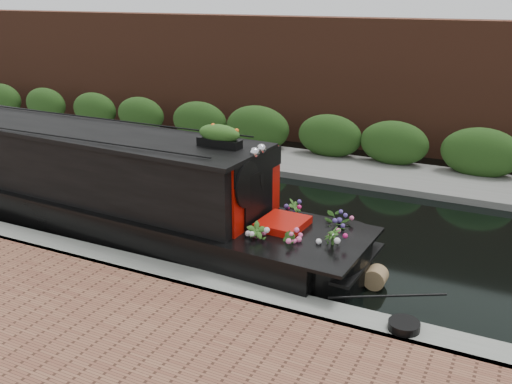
% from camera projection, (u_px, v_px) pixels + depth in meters
% --- Properties ---
extents(ground, '(80.00, 80.00, 0.00)m').
position_uv_depth(ground, '(244.00, 217.00, 12.72)').
color(ground, black).
rests_on(ground, ground).
extents(near_bank_coping, '(40.00, 0.60, 0.50)m').
position_uv_depth(near_bank_coping, '(157.00, 281.00, 9.93)').
color(near_bank_coping, gray).
rests_on(near_bank_coping, ground).
extents(far_bank_path, '(40.00, 2.40, 0.34)m').
position_uv_depth(far_bank_path, '(312.00, 168.00, 16.27)').
color(far_bank_path, slate).
rests_on(far_bank_path, ground).
extents(far_hedge, '(40.00, 1.10, 2.80)m').
position_uv_depth(far_hedge, '(323.00, 160.00, 17.03)').
color(far_hedge, '#214115').
rests_on(far_hedge, ground).
extents(far_brick_wall, '(40.00, 1.00, 8.00)m').
position_uv_depth(far_brick_wall, '(344.00, 144.00, 18.80)').
color(far_brick_wall, '#532B1C').
rests_on(far_brick_wall, ground).
extents(narrowboat, '(11.72, 2.59, 2.74)m').
position_uv_depth(narrowboat, '(88.00, 189.00, 12.06)').
color(narrowboat, black).
rests_on(narrowboat, ground).
extents(rope_fender, '(0.37, 0.33, 0.37)m').
position_uv_depth(rope_fender, '(376.00, 277.00, 9.67)').
color(rope_fender, olive).
rests_on(rope_fender, ground).
extents(coiled_mooring_rope, '(0.45, 0.45, 0.12)m').
position_uv_depth(coiled_mooring_rope, '(404.00, 326.00, 8.05)').
color(coiled_mooring_rope, black).
rests_on(coiled_mooring_rope, near_bank_coping).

